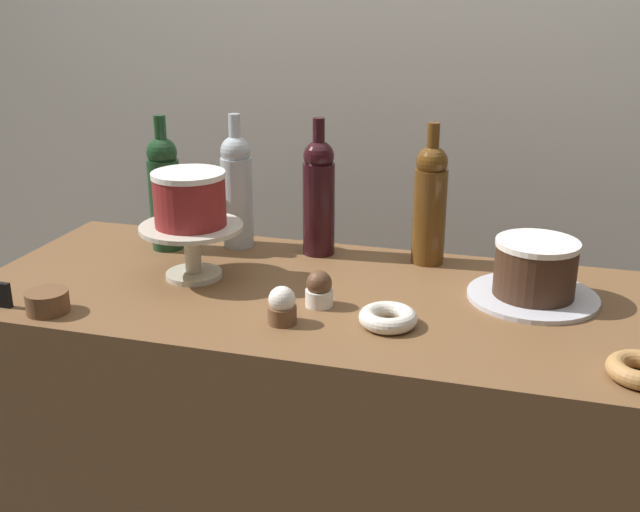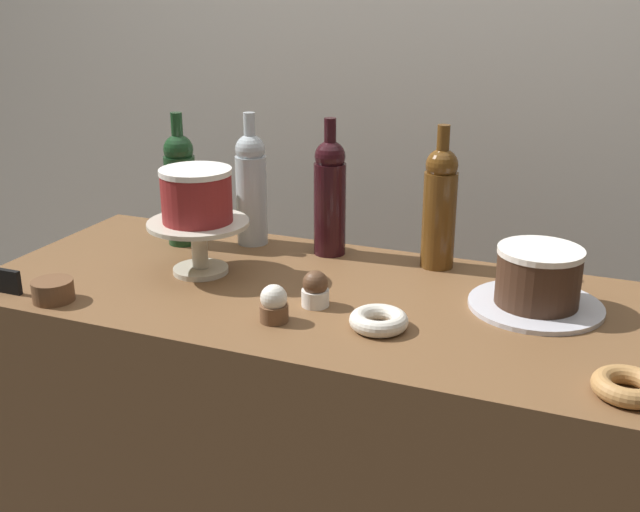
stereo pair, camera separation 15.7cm
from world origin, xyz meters
name	(u,v)px [view 1 (the left image)]	position (x,y,z in m)	size (l,w,h in m)	color
back_wall	(401,68)	(0.00, 0.89, 1.30)	(6.00, 0.05, 2.60)	silver
display_counter	(320,477)	(0.00, 0.00, 0.46)	(1.48, 0.63, 0.93)	brown
cake_stand_pedestal	(192,242)	(-0.29, 0.01, 1.01)	(0.22, 0.22, 0.12)	beige
white_layer_cake	(190,199)	(-0.29, 0.01, 1.11)	(0.16, 0.16, 0.12)	maroon
silver_serving_platter	(532,296)	(0.43, 0.08, 0.93)	(0.27, 0.27, 0.01)	silver
chocolate_round_cake	(535,268)	(0.43, 0.08, 1.00)	(0.17, 0.17, 0.12)	#3D2619
wine_bottle_green	(165,191)	(-0.44, 0.17, 1.07)	(0.08, 0.08, 0.33)	#193D1E
wine_bottle_dark_red	(319,195)	(-0.07, 0.23, 1.07)	(0.08, 0.08, 0.33)	black
wine_bottle_amber	(430,202)	(0.19, 0.24, 1.07)	(0.08, 0.08, 0.33)	#5B3814
wine_bottle_clear	(237,189)	(-0.28, 0.24, 1.07)	(0.08, 0.08, 0.33)	#B2BCC1
cupcake_chocolate	(319,290)	(0.02, -0.07, 0.96)	(0.06, 0.06, 0.07)	white
cupcake_vanilla	(282,306)	(-0.03, -0.17, 0.96)	(0.06, 0.06, 0.07)	brown
donut_sugar	(388,318)	(0.17, -0.13, 0.94)	(0.11, 0.11, 0.03)	silver
cookie_stack	(47,302)	(-0.49, -0.25, 0.95)	(0.08, 0.08, 0.04)	brown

